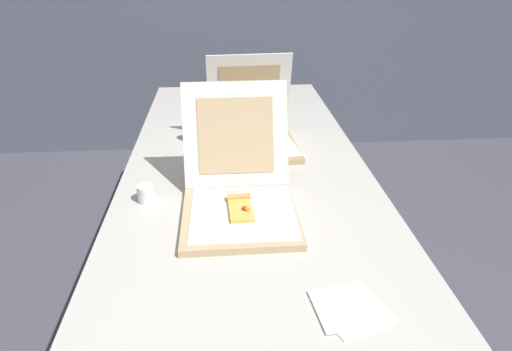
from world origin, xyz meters
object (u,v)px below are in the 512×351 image
(cup_white_near_center, at_px, (146,194))
(pizza_box_front, at_px, (239,197))
(napkin_pile, at_px, (348,309))
(table, at_px, (247,180))
(pizza_box_middle, at_px, (253,134))
(cup_white_far, at_px, (189,134))

(cup_white_near_center, bearing_deg, pizza_box_front, -15.51)
(pizza_box_front, height_order, cup_white_near_center, pizza_box_front)
(pizza_box_front, xyz_separation_m, napkin_pile, (0.23, -0.44, -0.05))
(table, height_order, pizza_box_middle, pizza_box_middle)
(napkin_pile, bearing_deg, pizza_box_middle, 99.06)
(pizza_box_front, relative_size, cup_white_far, 8.37)
(cup_white_far, bearing_deg, cup_white_near_center, -102.02)
(pizza_box_front, distance_m, cup_white_far, 0.61)
(pizza_box_front, bearing_deg, cup_white_far, 107.38)
(pizza_box_middle, bearing_deg, pizza_box_front, -102.58)
(cup_white_far, distance_m, napkin_pile, 1.10)
(pizza_box_middle, height_order, cup_white_near_center, pizza_box_middle)
(pizza_box_middle, relative_size, cup_white_far, 6.58)
(cup_white_far, relative_size, napkin_pile, 0.31)
(napkin_pile, bearing_deg, cup_white_near_center, 134.98)
(cup_white_far, relative_size, cup_white_near_center, 1.00)
(pizza_box_front, xyz_separation_m, cup_white_near_center, (-0.29, 0.08, -0.02))
(cup_white_near_center, bearing_deg, table, 31.05)
(table, distance_m, pizza_box_middle, 0.24)
(cup_white_near_center, height_order, napkin_pile, cup_white_near_center)
(table, xyz_separation_m, pizza_box_front, (-0.04, -0.28, 0.09))
(cup_white_near_center, bearing_deg, pizza_box_middle, 48.18)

